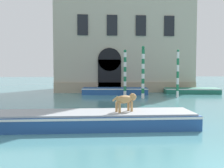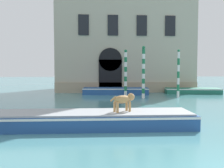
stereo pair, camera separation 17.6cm
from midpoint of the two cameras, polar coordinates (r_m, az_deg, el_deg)
The scene contains 8 objects.
palazzo_left at distance 27.22m, azimuth 2.72°, elevation 16.98°, with size 12.87×6.13×17.12m.
boat_foreground at distance 9.90m, azimuth -3.85°, elevation -7.61°, with size 7.64×1.90×0.59m.
dog_on_deck at distance 9.81m, azimuth 3.12°, elevation -3.40°, with size 0.97×0.60×0.69m.
boat_moored_near_palazzo at distance 22.05m, azimuth 1.02°, elevation -1.50°, with size 5.56×2.09×0.54m.
boat_moored_far at distance 23.76m, azimuth 17.35°, elevation -1.39°, with size 4.82×2.25×0.46m.
mooring_pole_0 at distance 20.24m, azimuth 14.49°, elevation 2.27°, with size 0.19×0.19×3.60m.
mooring_pole_1 at distance 20.81m, azimuth 3.22°, elevation 2.52°, with size 0.24×0.24×3.67m.
mooring_pole_2 at distance 19.18m, azimuth 7.12°, elevation 2.61°, with size 0.23×0.23×3.80m.
Camera 2 is at (-3.45, -4.25, 2.24)m, focal length 42.00 mm.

